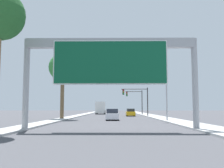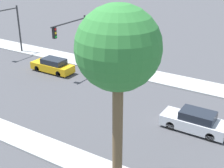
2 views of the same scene
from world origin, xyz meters
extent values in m
cube|color=#A9A9A9|center=(7.75, 60.00, 0.07)|extent=(3.00, 120.00, 0.15)
cube|color=#A9A9A9|center=(-7.25, 60.00, 0.07)|extent=(2.00, 120.00, 0.15)
cylinder|color=#9EA0A5|center=(-6.45, 18.00, 3.51)|extent=(0.46, 0.46, 7.01)
cylinder|color=#9EA0A5|center=(6.45, 18.00, 3.51)|extent=(0.46, 0.46, 7.01)
cube|color=#9EA0A5|center=(0.00, 18.00, 6.66)|extent=(12.90, 0.60, 0.70)
cube|color=white|center=(0.00, 17.70, 5.12)|extent=(8.64, 0.08, 3.39)
cube|color=#0C5133|center=(0.00, 17.65, 5.12)|extent=(8.44, 0.16, 3.19)
cube|color=gold|center=(3.50, 49.99, 0.55)|extent=(1.70, 4.72, 0.76)
cube|color=#1E232D|center=(3.50, 49.75, 1.22)|extent=(1.50, 2.45, 0.57)
cylinder|color=black|center=(2.76, 51.45, 0.32)|extent=(0.22, 0.64, 0.64)
cylinder|color=black|center=(4.24, 51.45, 0.32)|extent=(0.22, 0.64, 0.64)
cylinder|color=black|center=(2.76, 48.52, 0.32)|extent=(0.22, 0.64, 0.64)
cylinder|color=black|center=(4.24, 48.52, 0.32)|extent=(0.22, 0.64, 0.64)
cube|color=silver|center=(0.00, 33.69, 0.57)|extent=(1.73, 4.55, 0.78)
cube|color=#1E232D|center=(0.00, 33.46, 1.25)|extent=(1.52, 2.37, 0.59)
cylinder|color=black|center=(-0.75, 35.10, 0.32)|extent=(0.22, 0.64, 0.64)
cylinder|color=black|center=(0.75, 35.10, 0.32)|extent=(0.22, 0.64, 0.64)
cylinder|color=black|center=(-0.75, 32.27, 0.32)|extent=(0.22, 0.64, 0.64)
cylinder|color=black|center=(0.75, 32.27, 0.32)|extent=(0.22, 0.64, 0.64)
cube|color=navy|center=(-3.50, 69.63, 1.25)|extent=(2.24, 2.20, 1.91)
cube|color=silver|center=(-3.50, 65.69, 1.77)|extent=(2.43, 5.67, 2.95)
cylinder|color=black|center=(-4.58, 69.52, 0.50)|extent=(0.28, 1.00, 1.00)
cylinder|color=black|center=(-2.42, 69.52, 0.50)|extent=(0.28, 1.00, 1.00)
cylinder|color=black|center=(-4.58, 64.28, 0.50)|extent=(0.28, 1.00, 1.00)
cylinder|color=black|center=(-2.42, 64.28, 0.50)|extent=(0.28, 1.00, 1.00)
cylinder|color=#2D2D30|center=(6.75, 48.00, 2.82)|extent=(0.20, 0.20, 5.64)
cylinder|color=#2D2D30|center=(4.17, 48.00, 5.34)|extent=(5.16, 0.14, 0.14)
cube|color=black|center=(2.01, 48.00, 4.76)|extent=(0.35, 0.28, 1.05)
cylinder|color=red|center=(2.01, 47.84, 5.11)|extent=(0.22, 0.04, 0.22)
cylinder|color=yellow|center=(2.01, 47.84, 4.76)|extent=(0.22, 0.04, 0.22)
cylinder|color=green|center=(2.01, 47.84, 4.41)|extent=(0.22, 0.04, 0.22)
cylinder|color=#2D2D30|center=(6.75, 58.00, 2.90)|extent=(0.20, 0.20, 5.80)
cylinder|color=#2D2D30|center=(4.80, 58.00, 5.50)|extent=(3.89, 0.14, 0.14)
cube|color=black|center=(3.17, 58.00, 4.92)|extent=(0.35, 0.28, 1.05)
cylinder|color=red|center=(3.17, 57.84, 5.27)|extent=(0.22, 0.04, 0.22)
cylinder|color=yellow|center=(3.17, 57.84, 4.92)|extent=(0.22, 0.04, 0.22)
cylinder|color=green|center=(3.17, 57.84, 4.57)|extent=(0.22, 0.04, 0.22)
cylinder|color=brown|center=(-7.39, 35.57, 3.84)|extent=(0.54, 0.54, 7.68)
sphere|color=#337F38|center=(-7.39, 35.57, 7.68)|extent=(4.12, 4.12, 4.12)
cylinder|color=#9EA0A5|center=(6.85, 30.41, 4.24)|extent=(0.18, 0.18, 8.47)
cylinder|color=#9EA0A5|center=(5.95, 30.41, 8.32)|extent=(1.80, 0.12, 0.12)
cube|color=#B2B2A8|center=(5.05, 30.41, 8.22)|extent=(0.60, 0.28, 0.20)
camera|label=1|loc=(0.35, -0.91, 1.70)|focal=40.00mm
camera|label=2|loc=(-19.32, 28.53, 11.83)|focal=50.00mm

